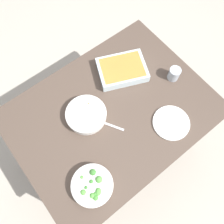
# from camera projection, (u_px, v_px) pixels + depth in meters

# --- Properties ---
(ground_plane) EXTENTS (6.00, 6.00, 0.00)m
(ground_plane) POSITION_uv_depth(u_px,v_px,m) (112.00, 143.00, 2.10)
(ground_plane) COLOR #B2A899
(dining_table) EXTENTS (1.20, 0.90, 0.74)m
(dining_table) POSITION_uv_depth(u_px,v_px,m) (112.00, 117.00, 1.50)
(dining_table) COLOR #4C3D33
(dining_table) RESTS_ON ground_plane
(stew_bowl) EXTENTS (0.24, 0.24, 0.06)m
(stew_bowl) POSITION_uv_depth(u_px,v_px,m) (86.00, 115.00, 1.37)
(stew_bowl) COLOR silver
(stew_bowl) RESTS_ON dining_table
(broccoli_bowl) EXTENTS (0.22, 0.22, 0.07)m
(broccoli_bowl) POSITION_uv_depth(u_px,v_px,m) (92.00, 185.00, 1.22)
(broccoli_bowl) COLOR silver
(broccoli_bowl) RESTS_ON dining_table
(baking_dish) EXTENTS (0.36, 0.32, 0.06)m
(baking_dish) POSITION_uv_depth(u_px,v_px,m) (122.00, 70.00, 1.49)
(baking_dish) COLOR silver
(baking_dish) RESTS_ON dining_table
(drink_cup) EXTENTS (0.07, 0.07, 0.08)m
(drink_cup) POSITION_uv_depth(u_px,v_px,m) (174.00, 74.00, 1.47)
(drink_cup) COLOR #B2BCC6
(drink_cup) RESTS_ON dining_table
(side_plate) EXTENTS (0.22, 0.22, 0.01)m
(side_plate) POSITION_uv_depth(u_px,v_px,m) (171.00, 123.00, 1.38)
(side_plate) COLOR silver
(side_plate) RESTS_ON dining_table
(spoon_by_stew) EXTENTS (0.11, 0.16, 0.01)m
(spoon_by_stew) POSITION_uv_depth(u_px,v_px,m) (106.00, 123.00, 1.38)
(spoon_by_stew) COLOR silver
(spoon_by_stew) RESTS_ON dining_table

